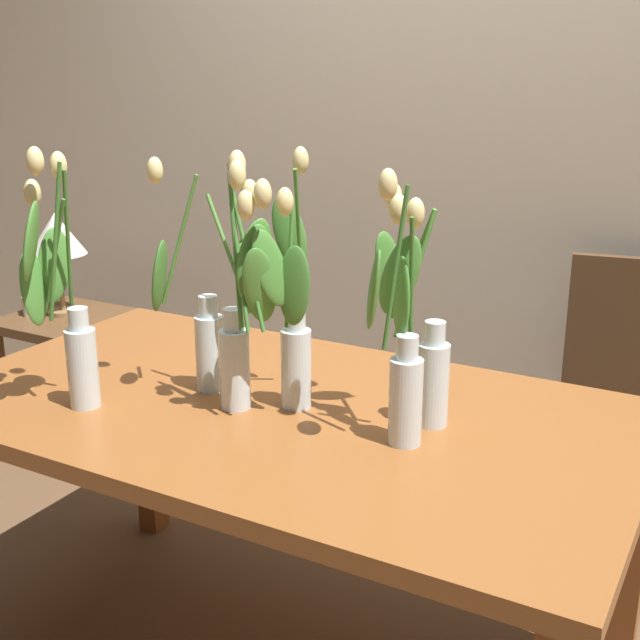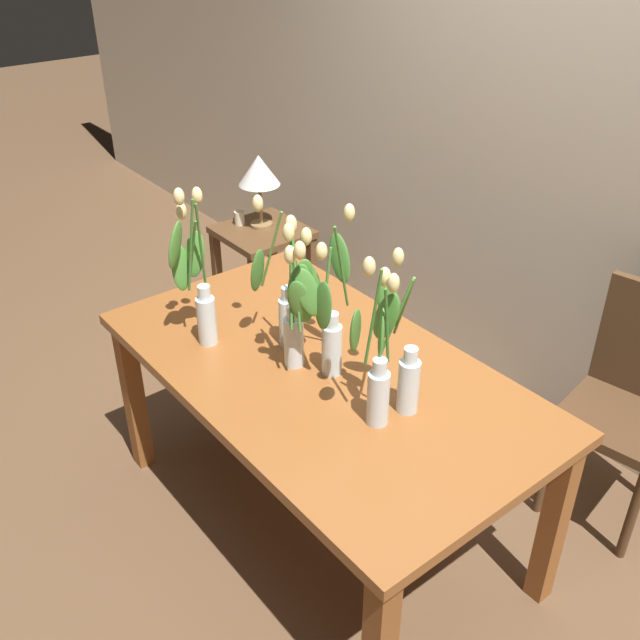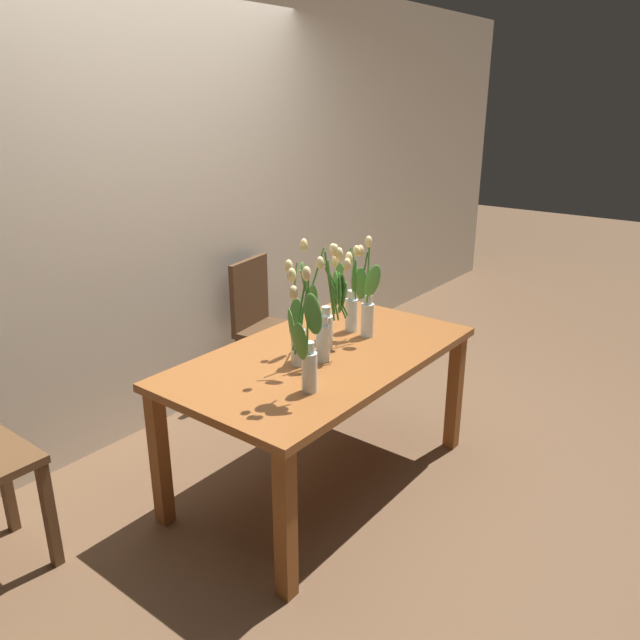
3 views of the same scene
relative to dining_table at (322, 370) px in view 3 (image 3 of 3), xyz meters
name	(u,v)px [view 3 (image 3 of 3)]	position (x,y,z in m)	size (l,w,h in m)	color
ground_plane	(322,479)	(0.00, 0.00, -0.65)	(18.00, 18.00, 0.00)	brown
room_wall_rear	(152,205)	(0.00, 1.26, 0.70)	(9.00, 0.10, 2.70)	beige
dining_table	(322,370)	(0.00, 0.00, 0.00)	(1.60, 0.90, 0.74)	brown
tulip_vase_0	(366,304)	(0.32, -0.05, 0.28)	(0.14, 0.19, 0.55)	silver
tulip_vase_1	(350,301)	(0.32, 0.06, 0.27)	(0.17, 0.19, 0.50)	silver
tulip_vase_2	(301,331)	(-0.18, -0.01, 0.27)	(0.28, 0.16, 0.54)	silver
tulip_vase_3	(306,349)	(-0.40, -0.23, 0.30)	(0.15, 0.19, 0.58)	silver
tulip_vase_4	(325,315)	(0.04, 0.01, 0.28)	(0.20, 0.20, 0.57)	silver
tulip_vase_5	(331,313)	(-0.03, -0.08, 0.33)	(0.19, 0.13, 0.57)	silver
dining_chair	(263,319)	(0.62, 0.99, -0.12)	(0.46, 0.46, 0.93)	#4C331E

